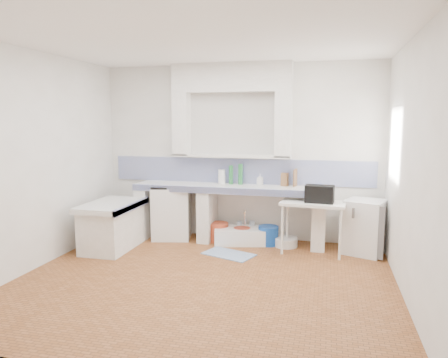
% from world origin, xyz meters
% --- Properties ---
extents(floor, '(4.50, 4.50, 0.00)m').
position_xyz_m(floor, '(0.00, 0.00, 0.00)').
color(floor, '#96582E').
rests_on(floor, ground).
extents(ceiling, '(4.50, 4.50, 0.00)m').
position_xyz_m(ceiling, '(0.00, 0.00, 2.80)').
color(ceiling, white).
rests_on(ceiling, ground).
extents(wall_back, '(4.50, 0.00, 4.50)m').
position_xyz_m(wall_back, '(0.00, 2.00, 1.40)').
color(wall_back, white).
rests_on(wall_back, ground).
extents(wall_front, '(4.50, 0.00, 4.50)m').
position_xyz_m(wall_front, '(0.00, -2.00, 1.40)').
color(wall_front, white).
rests_on(wall_front, ground).
extents(wall_left, '(0.00, 4.50, 4.50)m').
position_xyz_m(wall_left, '(-2.25, 0.00, 1.40)').
color(wall_left, white).
rests_on(wall_left, ground).
extents(wall_right, '(0.00, 4.50, 4.50)m').
position_xyz_m(wall_right, '(2.25, 0.00, 1.40)').
color(wall_right, white).
rests_on(wall_right, ground).
extents(alcove_mass, '(1.90, 0.25, 0.45)m').
position_xyz_m(alcove_mass, '(-0.10, 1.88, 2.58)').
color(alcove_mass, white).
rests_on(alcove_mass, ground).
extents(window_frame, '(0.35, 0.86, 1.06)m').
position_xyz_m(window_frame, '(2.42, 1.20, 1.60)').
color(window_frame, '#351C11').
rests_on(window_frame, ground).
extents(lace_valance, '(0.01, 0.84, 0.24)m').
position_xyz_m(lace_valance, '(2.28, 1.20, 1.98)').
color(lace_valance, white).
rests_on(lace_valance, ground).
extents(counter_slab, '(3.00, 0.60, 0.08)m').
position_xyz_m(counter_slab, '(-0.10, 1.70, 0.86)').
color(counter_slab, white).
rests_on(counter_slab, ground).
extents(counter_lip, '(3.00, 0.04, 0.10)m').
position_xyz_m(counter_lip, '(-0.10, 1.42, 0.86)').
color(counter_lip, navy).
rests_on(counter_lip, ground).
extents(counter_pier_left, '(0.20, 0.55, 0.82)m').
position_xyz_m(counter_pier_left, '(-1.50, 1.70, 0.41)').
color(counter_pier_left, white).
rests_on(counter_pier_left, ground).
extents(counter_pier_mid, '(0.20, 0.55, 0.82)m').
position_xyz_m(counter_pier_mid, '(-0.45, 1.70, 0.41)').
color(counter_pier_mid, white).
rests_on(counter_pier_mid, ground).
extents(counter_pier_right, '(0.20, 0.55, 0.82)m').
position_xyz_m(counter_pier_right, '(1.30, 1.70, 0.41)').
color(counter_pier_right, white).
rests_on(counter_pier_right, ground).
extents(peninsula_top, '(0.70, 1.10, 0.08)m').
position_xyz_m(peninsula_top, '(-1.70, 0.90, 0.66)').
color(peninsula_top, white).
rests_on(peninsula_top, ground).
extents(peninsula_base, '(0.60, 1.00, 0.62)m').
position_xyz_m(peninsula_base, '(-1.70, 0.90, 0.31)').
color(peninsula_base, white).
rests_on(peninsula_base, ground).
extents(peninsula_lip, '(0.04, 1.10, 0.10)m').
position_xyz_m(peninsula_lip, '(-1.37, 0.90, 0.66)').
color(peninsula_lip, navy).
rests_on(peninsula_lip, ground).
extents(backsplash, '(4.27, 0.03, 0.40)m').
position_xyz_m(backsplash, '(0.00, 1.99, 1.10)').
color(backsplash, navy).
rests_on(backsplash, ground).
extents(stove, '(0.71, 0.69, 0.84)m').
position_xyz_m(stove, '(-1.05, 1.68, 0.42)').
color(stove, white).
rests_on(stove, ground).
extents(sink, '(0.97, 0.67, 0.21)m').
position_xyz_m(sink, '(0.15, 1.66, 0.11)').
color(sink, white).
rests_on(sink, ground).
extents(side_table, '(0.94, 0.58, 0.04)m').
position_xyz_m(side_table, '(1.22, 1.40, 0.38)').
color(side_table, white).
rests_on(side_table, ground).
extents(fridge, '(0.65, 0.65, 0.78)m').
position_xyz_m(fridge, '(1.95, 1.56, 0.39)').
color(fridge, white).
rests_on(fridge, ground).
extents(bucket_red, '(0.42, 0.42, 0.30)m').
position_xyz_m(bucket_red, '(-0.26, 1.66, 0.15)').
color(bucket_red, '#B54022').
rests_on(bucket_red, ground).
extents(bucket_orange, '(0.33, 0.33, 0.25)m').
position_xyz_m(bucket_orange, '(0.13, 1.64, 0.12)').
color(bucket_orange, '#C23C22').
rests_on(bucket_orange, ground).
extents(bucket_blue, '(0.33, 0.33, 0.29)m').
position_xyz_m(bucket_blue, '(0.55, 1.66, 0.15)').
color(bucket_blue, '#1349AA').
rests_on(bucket_blue, ground).
extents(basin_white, '(0.45, 0.45, 0.14)m').
position_xyz_m(basin_white, '(0.82, 1.63, 0.07)').
color(basin_white, white).
rests_on(basin_white, ground).
extents(water_bottle_a, '(0.09, 0.09, 0.29)m').
position_xyz_m(water_bottle_a, '(0.05, 1.85, 0.15)').
color(water_bottle_a, silver).
rests_on(water_bottle_a, ground).
extents(water_bottle_b, '(0.09, 0.09, 0.31)m').
position_xyz_m(water_bottle_b, '(0.25, 1.85, 0.16)').
color(water_bottle_b, silver).
rests_on(water_bottle_b, ground).
extents(black_bag, '(0.42, 0.27, 0.25)m').
position_xyz_m(black_bag, '(1.31, 1.38, 0.88)').
color(black_bag, black).
rests_on(black_bag, side_table).
extents(green_bottle_a, '(0.07, 0.07, 0.30)m').
position_xyz_m(green_bottle_a, '(-0.10, 1.85, 1.05)').
color(green_bottle_a, '#257136').
rests_on(green_bottle_a, counter_slab).
extents(green_bottle_b, '(0.09, 0.09, 0.33)m').
position_xyz_m(green_bottle_b, '(0.06, 1.85, 1.06)').
color(green_bottle_b, '#257136').
rests_on(green_bottle_b, counter_slab).
extents(knife_block, '(0.12, 0.10, 0.21)m').
position_xyz_m(knife_block, '(0.76, 1.85, 1.00)').
color(knife_block, olive).
rests_on(knife_block, counter_slab).
extents(cutting_board, '(0.05, 0.20, 0.27)m').
position_xyz_m(cutting_board, '(0.92, 1.85, 1.04)').
color(cutting_board, olive).
rests_on(cutting_board, counter_slab).
extents(paper_towel, '(0.13, 0.13, 0.23)m').
position_xyz_m(paper_towel, '(-0.25, 1.85, 1.01)').
color(paper_towel, white).
rests_on(paper_towel, counter_slab).
extents(soap_bottle, '(0.09, 0.09, 0.19)m').
position_xyz_m(soap_bottle, '(0.38, 1.84, 0.99)').
color(soap_bottle, white).
rests_on(soap_bottle, counter_slab).
extents(rug, '(0.81, 0.63, 0.01)m').
position_xyz_m(rug, '(0.06, 1.03, 0.01)').
color(rug, '#2F559B').
rests_on(rug, ground).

